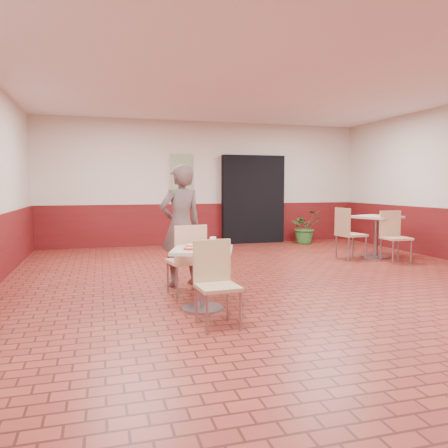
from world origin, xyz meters
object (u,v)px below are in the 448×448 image
object	(u,v)px
chair_main_back	(188,256)
chair_second_front	(394,233)
chair_second_left	(348,231)
potted_plant	(305,227)
chair_main_front	(215,278)
paper_cup	(213,241)
serving_tray	(203,248)
ring_donut	(191,245)
second_table	(376,229)
customer	(181,226)
main_table	(203,269)
long_john_donut	(212,245)

from	to	relation	value
chair_main_back	chair_second_front	world-z (taller)	chair_second_front
chair_second_left	potted_plant	size ratio (longest dim) A/B	1.21
chair_main_front	paper_cup	distance (m)	0.78
serving_tray	chair_second_left	bearing A→B (deg)	36.82
ring_donut	second_table	distance (m)	5.12
second_table	potted_plant	world-z (taller)	same
chair_main_back	customer	bearing A→B (deg)	-101.83
ring_donut	chair_second_left	bearing A→B (deg)	35.44
chair_second_left	chair_main_back	bearing A→B (deg)	114.05
main_table	paper_cup	distance (m)	0.35
customer	serving_tray	world-z (taller)	customer
chair_main_front	customer	xyz separation A→B (m)	(-0.02, 1.89, 0.38)
chair_main_back	ring_donut	size ratio (longest dim) A/B	9.12
chair_main_front	second_table	distance (m)	5.39
chair_second_front	chair_second_left	bearing A→B (deg)	147.92
serving_tray	second_table	world-z (taller)	second_table
ring_donut	chair_second_left	size ratio (longest dim) A/B	0.10
ring_donut	potted_plant	world-z (taller)	potted_plant
ring_donut	chair_second_front	bearing A→B (deg)	26.04
chair_second_left	ring_donut	bearing A→B (deg)	120.40
chair_main_front	chair_second_left	xyz separation A→B (m)	(3.53, 3.24, 0.07)
chair_main_front	serving_tray	size ratio (longest dim) A/B	2.22
chair_main_front	long_john_donut	distance (m)	0.64
customer	long_john_donut	size ratio (longest dim) A/B	12.93
ring_donut	long_john_donut	distance (m)	0.24
ring_donut	paper_cup	distance (m)	0.28
customer	paper_cup	world-z (taller)	customer
chair_main_back	second_table	distance (m)	4.75
customer	chair_second_front	world-z (taller)	customer
serving_tray	potted_plant	size ratio (longest dim) A/B	0.48
chair_second_left	chair_second_front	distance (m)	0.84
main_table	long_john_donut	world-z (taller)	long_john_donut
chair_main_front	main_table	bearing A→B (deg)	84.96
customer	chair_second_left	distance (m)	3.81
customer	chair_second_left	size ratio (longest dim) A/B	1.72
chair_main_back	potted_plant	bearing A→B (deg)	-140.73
customer	main_table	bearing A→B (deg)	75.61
chair_main_front	chair_main_back	size ratio (longest dim) A/B	0.94
customer	serving_tray	xyz separation A→B (m)	(0.02, -1.29, -0.14)
customer	second_table	bearing A→B (deg)	-176.65
chair_main_back	ring_donut	distance (m)	0.66
long_john_donut	chair_second_front	world-z (taller)	chair_second_front
chair_main_back	long_john_donut	world-z (taller)	chair_main_back
serving_tray	ring_donut	xyz separation A→B (m)	(-0.12, 0.04, 0.03)
chair_main_back	paper_cup	world-z (taller)	chair_main_back
ring_donut	serving_tray	bearing A→B (deg)	-18.74
ring_donut	potted_plant	size ratio (longest dim) A/B	0.12
serving_tray	customer	bearing A→B (deg)	90.95
main_table	chair_main_back	bearing A→B (deg)	94.17
chair_main_front	chair_second_left	size ratio (longest dim) A/B	0.87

